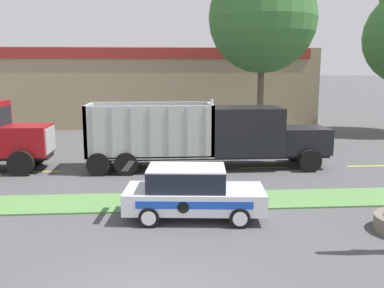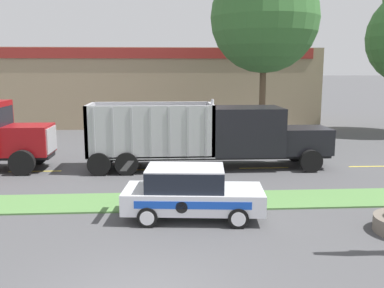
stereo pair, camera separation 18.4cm
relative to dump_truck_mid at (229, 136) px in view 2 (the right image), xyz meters
The scene contains 9 objects.
grass_verge 6.59m from the dump_truck_mid, 124.29° to the right, with size 120.00×2.15×0.06m, color #517F42.
centre_line_3 9.25m from the dump_truck_mid, behind, with size 2.40×0.14×0.01m, color yellow.
centre_line_4 4.03m from the dump_truck_mid, behind, with size 2.40×0.14×0.01m, color yellow.
centre_line_5 2.29m from the dump_truck_mid, ahead, with size 2.40×0.14×0.01m, color yellow.
centre_line_6 7.25m from the dump_truck_mid, ahead, with size 2.40×0.14×0.01m, color yellow.
dump_truck_mid is the anchor object (origin of this frame).
rally_car 7.36m from the dump_truck_mid, 107.94° to the right, with size 4.54×2.24×1.70m.
store_building_backdrop 21.32m from the dump_truck_mid, 112.82° to the left, with size 35.53×12.10×6.35m.
tree_behind_centre 10.25m from the dump_truck_mid, 65.44° to the left, with size 6.70×6.70×12.81m.
Camera 2 is at (0.57, -7.96, 4.70)m, focal length 40.00 mm.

